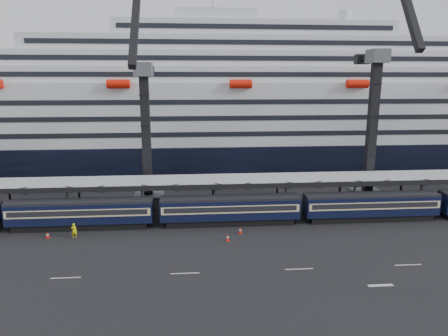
{
  "coord_description": "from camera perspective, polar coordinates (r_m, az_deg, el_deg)",
  "views": [
    {
      "loc": [
        -13.0,
        -42.02,
        19.55
      ],
      "look_at": [
        -8.83,
        10.0,
        7.97
      ],
      "focal_mm": 32.0,
      "sensor_mm": 36.0,
      "label": 1
    }
  ],
  "objects": [
    {
      "name": "train",
      "position": [
        55.48,
        4.33,
        -5.75
      ],
      "size": [
        133.05,
        3.0,
        4.05
      ],
      "color": "black",
      "rests_on": "ground"
    },
    {
      "name": "crane_dark_near",
      "position": [
        61.49,
        -11.13,
        5.16
      ],
      "size": [
        4.5,
        17.75,
        35.08
      ],
      "color": "#4E4F55",
      "rests_on": "ground"
    },
    {
      "name": "traffic_cone_b",
      "position": [
        55.7,
        -23.91,
        -8.73
      ],
      "size": [
        0.4,
        0.4,
        0.8
      ],
      "color": "red",
      "rests_on": "ground"
    },
    {
      "name": "traffic_cone_c",
      "position": [
        52.45,
        2.34,
        -8.9
      ],
      "size": [
        0.42,
        0.42,
        0.83
      ],
      "color": "red",
      "rests_on": "ground"
    },
    {
      "name": "canopy",
      "position": [
        59.27,
        8.23,
        -1.58
      ],
      "size": [
        130.0,
        6.25,
        5.53
      ],
      "color": "#95979C",
      "rests_on": "ground"
    },
    {
      "name": "crane_dark_mid",
      "position": [
        66.15,
        20.61,
        6.35
      ],
      "size": [
        4.5,
        18.24,
        39.64
      ],
      "color": "#4E4F55",
      "rests_on": "ground"
    },
    {
      "name": "lane_markings",
      "position": [
        46.73,
        23.52,
        -13.32
      ],
      "size": [
        111.0,
        4.27,
        0.02
      ],
      "color": "beige",
      "rests_on": "ground"
    },
    {
      "name": "ground",
      "position": [
        48.14,
        11.75,
        -11.73
      ],
      "size": [
        260.0,
        260.0,
        0.0
      ],
      "primitive_type": "plane",
      "color": "black",
      "rests_on": "ground"
    },
    {
      "name": "worker",
      "position": [
        54.33,
        -20.63,
        -8.35
      ],
      "size": [
        0.71,
        0.49,
        1.9
      ],
      "primitive_type": "imported",
      "rotation": [
        0.0,
        0.0,
        3.19
      ],
      "color": "yellow",
      "rests_on": "ground"
    },
    {
      "name": "cruise_ship",
      "position": [
        89.11,
        3.15,
        7.85
      ],
      "size": [
        214.09,
        28.84,
        34.0
      ],
      "color": "black",
      "rests_on": "ground"
    },
    {
      "name": "traffic_cone_d",
      "position": [
        50.2,
        0.52,
        -9.9
      ],
      "size": [
        0.42,
        0.42,
        0.84
      ],
      "color": "red",
      "rests_on": "ground"
    }
  ]
}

